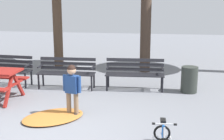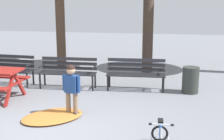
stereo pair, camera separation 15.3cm
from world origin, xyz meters
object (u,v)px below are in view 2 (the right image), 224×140
park_bench_left (68,70)px  trash_bin (191,80)px  child_standing (71,86)px  park_bench_far_left (8,67)px  park_bench_right (136,71)px  kids_bicycle (160,137)px

park_bench_left → trash_bin: park_bench_left is taller
child_standing → park_bench_far_left: bearing=141.3°
park_bench_right → trash_bin: bearing=-1.5°
park_bench_right → kids_bicycle: park_bench_right is taller
park_bench_far_left → park_bench_right: same height
park_bench_right → kids_bicycle: 3.52m
park_bench_left → kids_bicycle: park_bench_left is taller
park_bench_far_left → park_bench_right: size_ratio=1.00×
kids_bicycle → park_bench_left: bearing=129.6°
park_bench_right → trash_bin: park_bench_right is taller
park_bench_far_left → park_bench_left: (1.89, -0.07, 0.00)m
child_standing → kids_bicycle: (1.92, -1.19, -0.46)m
park_bench_far_left → child_standing: child_standing is taller
park_bench_far_left → park_bench_left: bearing=-2.2°
child_standing → trash_bin: (2.60, 2.18, -0.31)m
park_bench_left → child_standing: 2.20m
park_bench_right → trash_bin: 1.48m
park_bench_far_left → kids_bicycle: 5.67m
park_bench_right → park_bench_far_left: bearing=-178.6°
child_standing → park_bench_right: bearing=63.1°
park_bench_left → kids_bicycle: size_ratio=2.80×
kids_bicycle → trash_bin: 3.45m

